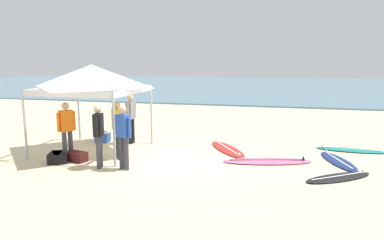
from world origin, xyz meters
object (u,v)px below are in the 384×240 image
person_orange (67,127)px  gear_bag_on_sand (77,157)px  surfboard_navy (338,161)px  person_blue (123,133)px  person_grey (131,115)px  surfboard_black (339,177)px  surfboard_red (227,149)px  gear_bag_near_tent (55,157)px  canopy_tent (92,76)px  surfboard_pink (267,161)px  gear_bag_by_pole (59,158)px  person_black (99,132)px  surfboard_teal (351,150)px  person_yellow (117,126)px  cooler_box (103,137)px

person_orange → gear_bag_on_sand: size_ratio=2.85×
surfboard_navy → gear_bag_on_sand: gear_bag_on_sand is taller
person_blue → person_grey: bearing=110.2°
surfboard_black → person_grey: size_ratio=1.10×
surfboard_red → surfboard_black: 3.75m
person_orange → gear_bag_near_tent: size_ratio=2.85×
canopy_tent → gear_bag_on_sand: canopy_tent is taller
person_grey → person_blue: same height
surfboard_pink → gear_bag_by_pole: bearing=-165.6°
person_orange → surfboard_black: bearing=2.1°
person_grey → person_black: same height
surfboard_teal → surfboard_pink: bearing=-142.0°
person_grey → gear_bag_by_pole: (-1.03, -2.70, -0.85)m
canopy_tent → surfboard_pink: 5.92m
canopy_tent → gear_bag_by_pole: canopy_tent is taller
person_blue → person_yellow: size_ratio=1.00×
person_black → gear_bag_by_pole: (-1.36, 0.15, -0.85)m
canopy_tent → surfboard_navy: canopy_tent is taller
surfboard_navy → surfboard_red: 3.33m
surfboard_red → person_blue: bearing=-130.7°
person_black → gear_bag_near_tent: 1.71m
surfboard_black → surfboard_pink: bearing=150.4°
surfboard_red → gear_bag_by_pole: 5.13m
surfboard_black → gear_bag_by_pole: bearing=-176.4°
surfboard_pink → gear_bag_by_pole: gear_bag_by_pole is taller
person_grey → gear_bag_by_pole: size_ratio=2.85×
person_orange → gear_bag_on_sand: bearing=3.9°
surfboard_red → surfboard_navy: bearing=-10.1°
gear_bag_by_pole → cooler_box: size_ratio=1.20×
surfboard_red → person_blue: (-2.35, -2.73, 0.95)m
cooler_box → person_blue: bearing=-52.4°
person_blue → person_yellow: same height
canopy_tent → person_grey: size_ratio=1.72×
surfboard_red → cooler_box: cooler_box is taller
gear_bag_on_sand → gear_bag_near_tent: bearing=-157.9°
canopy_tent → person_blue: bearing=-41.9°
surfboard_pink → gear_bag_on_sand: (-5.34, -1.27, 0.10)m
canopy_tent → surfboard_navy: size_ratio=1.40×
surfboard_black → person_grey: person_grey is taller
surfboard_navy → person_blue: bearing=-159.1°
canopy_tent → gear_bag_by_pole: size_ratio=4.90×
surfboard_pink → surfboard_navy: (1.96, 0.53, 0.00)m
person_orange → person_blue: same height
person_yellow → cooler_box: (-1.51, 1.85, -0.79)m
gear_bag_near_tent → surfboard_teal: bearing=22.4°
canopy_tent → person_blue: size_ratio=1.72×
surfboard_black → gear_bag_near_tent: gear_bag_near_tent is taller
person_blue → gear_bag_by_pole: bearing=176.0°
surfboard_red → gear_bag_near_tent: 5.24m
surfboard_navy → person_orange: 7.83m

